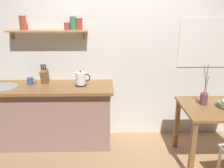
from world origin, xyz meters
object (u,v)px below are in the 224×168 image
at_px(dining_table, 218,116).
at_px(electric_kettle, 81,79).
at_px(twig_vase, 204,98).
at_px(coffee_mug_by_sink, 30,81).
at_px(knife_block, 45,76).

relative_size(dining_table, electric_kettle, 3.81).
xyz_separation_m(twig_vase, coffee_mug_by_sink, (-2.32, 0.43, 0.11)).
xyz_separation_m(dining_table, electric_kettle, (-1.77, 0.47, 0.36)).
xyz_separation_m(electric_kettle, knife_block, (-0.53, 0.11, 0.02)).
bearing_deg(electric_kettle, coffee_mug_by_sink, 175.67).
bearing_deg(dining_table, knife_block, 166.01).
height_order(knife_block, coffee_mug_by_sink, knife_block).
bearing_deg(twig_vase, dining_table, -26.38).
xyz_separation_m(dining_table, knife_block, (-2.30, 0.57, 0.38)).
relative_size(twig_vase, coffee_mug_by_sink, 4.00).
bearing_deg(coffee_mug_by_sink, electric_kettle, -4.33).
xyz_separation_m(dining_table, coffee_mug_by_sink, (-2.49, 0.52, 0.32)).
xyz_separation_m(knife_block, coffee_mug_by_sink, (-0.19, -0.05, -0.06)).
distance_m(dining_table, knife_block, 2.40).
bearing_deg(coffee_mug_by_sink, knife_block, 14.82).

